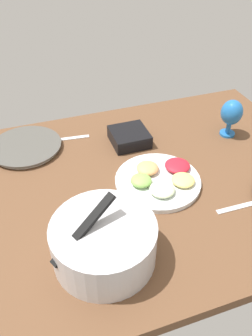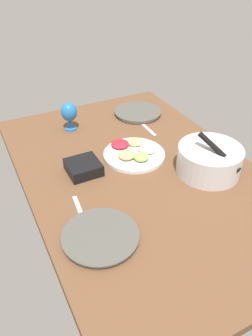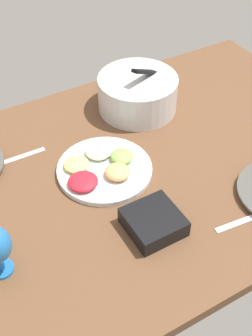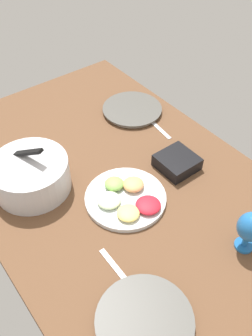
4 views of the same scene
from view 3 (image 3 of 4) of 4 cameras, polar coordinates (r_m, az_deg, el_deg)
The scene contains 6 objects.
ground_plane at distance 146.40cm, azimuth 1.99°, elevation -0.17°, with size 160.00×104.00×4.00cm, color brown.
mixing_bowl at distance 165.20cm, azimuth 1.51°, elevation 9.75°, with size 29.93×29.31×20.05cm.
fruit_platter at distance 141.56cm, azimuth -3.01°, elevation -0.03°, with size 30.70×30.70×4.89cm.
square_bowl_black at distance 125.15cm, azimuth 3.57°, elevation -6.88°, with size 14.83×14.83×5.44cm.
fork_by_left_plate at distance 151.54cm, azimuth -13.63°, elevation 1.38°, with size 18.00×1.80×0.60cm, color silver.
fork_by_right_plate at distance 132.91cm, azimuth 14.81°, elevation -6.60°, with size 18.00×1.80×0.60cm, color silver.
Camera 3 is at (-56.78, -88.38, 99.96)cm, focal length 47.27 mm.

